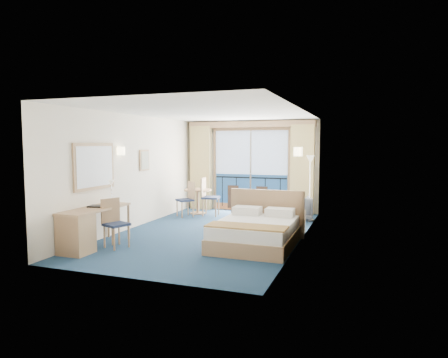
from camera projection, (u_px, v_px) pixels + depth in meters
floor at (212, 233)px, 9.00m from camera, size 6.50×6.50×0.00m
room_walls at (211, 154)px, 8.85m from camera, size 4.04×6.54×2.72m
balcony_door at (250, 173)px, 11.92m from camera, size 2.36×0.03×2.52m
curtain_left at (201, 168)px, 12.29m from camera, size 0.65×0.22×2.55m
curtain_right at (302, 170)px, 11.25m from camera, size 0.65×0.22×2.55m
pelmet at (250, 124)px, 11.69m from camera, size 3.80×0.25×0.18m
mirror at (95, 166)px, 8.12m from camera, size 0.05×1.25×0.95m
wall_print at (144, 160)px, 9.94m from camera, size 0.04×0.42×0.52m
sconce_left at (121, 151)px, 8.92m from camera, size 0.18×0.18×0.18m
sconce_right at (298, 152)px, 8.05m from camera, size 0.18×0.18×0.18m
bed at (256, 232)px, 7.84m from camera, size 1.62×1.93×1.02m
nightstand at (295, 222)px, 8.94m from camera, size 0.40×0.38×0.52m
phone at (297, 209)px, 8.92m from camera, size 0.20×0.18×0.08m
armchair at (298, 208)px, 10.55m from camera, size 0.85×0.86×0.63m
floor_lamp at (310, 171)px, 10.36m from camera, size 0.24×0.24×1.71m
desk at (80, 230)px, 7.38m from camera, size 0.56×1.64×0.77m
desk_chair at (114, 220)px, 7.75m from camera, size 0.54×0.53×0.95m
folder at (97, 206)px, 7.86m from camera, size 0.34×0.28×0.03m
desk_lamp at (111, 187)px, 8.34m from camera, size 0.12×0.12×0.46m
round_table at (198, 195)px, 11.48m from camera, size 0.79×0.79×0.71m
table_chair_a at (208, 194)px, 11.18m from camera, size 0.52×0.51×1.06m
table_chair_b at (188, 197)px, 11.05m from camera, size 0.59×0.59×0.96m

